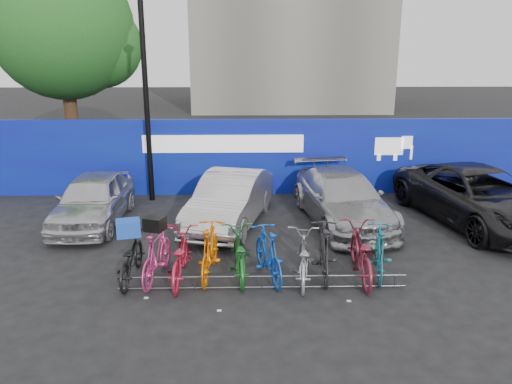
{
  "coord_description": "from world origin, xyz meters",
  "views": [
    {
      "loc": [
        -0.31,
        -9.4,
        4.56
      ],
      "look_at": [
        -0.06,
        2.0,
        1.22
      ],
      "focal_mm": 35.0,
      "sensor_mm": 36.0,
      "label": 1
    }
  ],
  "objects_px": {
    "bike_1": "(157,255)",
    "bike_3": "(210,251)",
    "bike_0": "(131,258)",
    "bike_5": "(268,254)",
    "tree": "(70,32)",
    "bike_6": "(303,258)",
    "bike_9": "(379,251)",
    "car_3": "(479,196)",
    "bike_7": "(324,251)",
    "bike_8": "(360,253)",
    "car_2": "(342,198)",
    "bike_2": "(179,257)",
    "car_0": "(93,199)",
    "bike_rack": "(262,282)",
    "lamppost": "(146,92)",
    "bike_4": "(239,254)",
    "car_1": "(230,200)"
  },
  "relations": [
    {
      "from": "bike_1",
      "to": "bike_3",
      "type": "xyz_separation_m",
      "value": [
        1.06,
        0.11,
        0.03
      ]
    },
    {
      "from": "bike_0",
      "to": "bike_5",
      "type": "xyz_separation_m",
      "value": [
        2.77,
        -0.01,
        0.07
      ]
    },
    {
      "from": "bike_0",
      "to": "tree",
      "type": "bearing_deg",
      "value": -67.08
    },
    {
      "from": "bike_3",
      "to": "bike_6",
      "type": "xyz_separation_m",
      "value": [
        1.88,
        -0.21,
        -0.08
      ]
    },
    {
      "from": "bike_9",
      "to": "car_3",
      "type": "bearing_deg",
      "value": -126.89
    },
    {
      "from": "tree",
      "to": "bike_9",
      "type": "height_order",
      "value": "tree"
    },
    {
      "from": "bike_7",
      "to": "bike_8",
      "type": "height_order",
      "value": "bike_7"
    },
    {
      "from": "car_2",
      "to": "bike_5",
      "type": "xyz_separation_m",
      "value": [
        -2.13,
        -3.35,
        -0.13
      ]
    },
    {
      "from": "bike_8",
      "to": "bike_2",
      "type": "bearing_deg",
      "value": 2.51
    },
    {
      "from": "car_0",
      "to": "bike_2",
      "type": "xyz_separation_m",
      "value": [
        2.7,
        -3.44,
        -0.17
      ]
    },
    {
      "from": "bike_1",
      "to": "bike_8",
      "type": "xyz_separation_m",
      "value": [
        4.12,
        0.01,
        0.01
      ]
    },
    {
      "from": "tree",
      "to": "bike_0",
      "type": "bearing_deg",
      "value": -67.82
    },
    {
      "from": "bike_rack",
      "to": "bike_6",
      "type": "xyz_separation_m",
      "value": [
        0.83,
        0.4,
        0.32
      ]
    },
    {
      "from": "lamppost",
      "to": "bike_4",
      "type": "relative_size",
      "value": 3.28
    },
    {
      "from": "bike_1",
      "to": "car_1",
      "type": "bearing_deg",
      "value": -104.35
    },
    {
      "from": "tree",
      "to": "car_2",
      "type": "distance_m",
      "value": 12.14
    },
    {
      "from": "bike_5",
      "to": "bike_6",
      "type": "distance_m",
      "value": 0.7
    },
    {
      "from": "car_2",
      "to": "bike_8",
      "type": "xyz_separation_m",
      "value": [
        -0.26,
        -3.35,
        -0.13
      ]
    },
    {
      "from": "bike_4",
      "to": "bike_5",
      "type": "height_order",
      "value": "bike_5"
    },
    {
      "from": "car_1",
      "to": "bike_4",
      "type": "relative_size",
      "value": 2.23
    },
    {
      "from": "car_2",
      "to": "bike_5",
      "type": "height_order",
      "value": "car_2"
    },
    {
      "from": "car_2",
      "to": "bike_2",
      "type": "bearing_deg",
      "value": -147.26
    },
    {
      "from": "lamppost",
      "to": "bike_8",
      "type": "height_order",
      "value": "lamppost"
    },
    {
      "from": "car_1",
      "to": "car_2",
      "type": "distance_m",
      "value": 2.99
    },
    {
      "from": "car_3",
      "to": "bike_3",
      "type": "xyz_separation_m",
      "value": [
        -6.93,
        -3.08,
        -0.18
      ]
    },
    {
      "from": "car_3",
      "to": "bike_4",
      "type": "xyz_separation_m",
      "value": [
        -6.33,
        -3.09,
        -0.25
      ]
    },
    {
      "from": "tree",
      "to": "car_3",
      "type": "bearing_deg",
      "value": -28.83
    },
    {
      "from": "bike_4",
      "to": "car_3",
      "type": "bearing_deg",
      "value": -158.55
    },
    {
      "from": "tree",
      "to": "bike_8",
      "type": "height_order",
      "value": "tree"
    },
    {
      "from": "bike_7",
      "to": "car_3",
      "type": "bearing_deg",
      "value": -141.53
    },
    {
      "from": "car_2",
      "to": "bike_4",
      "type": "xyz_separation_m",
      "value": [
        -2.73,
        -3.25,
        -0.18
      ]
    },
    {
      "from": "tree",
      "to": "bike_rack",
      "type": "bearing_deg",
      "value": -57.55
    },
    {
      "from": "car_3",
      "to": "bike_7",
      "type": "relative_size",
      "value": 2.9
    },
    {
      "from": "bike_3",
      "to": "bike_9",
      "type": "distance_m",
      "value": 3.48
    },
    {
      "from": "tree",
      "to": "bike_rack",
      "type": "relative_size",
      "value": 1.39
    },
    {
      "from": "bike_2",
      "to": "bike_8",
      "type": "xyz_separation_m",
      "value": [
        3.66,
        0.04,
        0.04
      ]
    },
    {
      "from": "lamppost",
      "to": "car_2",
      "type": "xyz_separation_m",
      "value": [
        5.47,
        -2.15,
        -2.6
      ]
    },
    {
      "from": "bike_4",
      "to": "bike_7",
      "type": "height_order",
      "value": "bike_7"
    },
    {
      "from": "bike_0",
      "to": "bike_6",
      "type": "height_order",
      "value": "bike_6"
    },
    {
      "from": "car_1",
      "to": "car_0",
      "type": "bearing_deg",
      "value": -167.66
    },
    {
      "from": "car_0",
      "to": "bike_6",
      "type": "xyz_separation_m",
      "value": [
        5.18,
        -3.5,
        -0.19
      ]
    },
    {
      "from": "car_3",
      "to": "bike_2",
      "type": "bearing_deg",
      "value": -169.21
    },
    {
      "from": "bike_rack",
      "to": "car_3",
      "type": "bearing_deg",
      "value": 32.17
    },
    {
      "from": "car_2",
      "to": "bike_7",
      "type": "distance_m",
      "value": 3.42
    },
    {
      "from": "bike_rack",
      "to": "bike_5",
      "type": "relative_size",
      "value": 3.11
    },
    {
      "from": "car_1",
      "to": "bike_6",
      "type": "xyz_separation_m",
      "value": [
        1.55,
        -3.33,
        -0.2
      ]
    },
    {
      "from": "car_1",
      "to": "car_3",
      "type": "bearing_deg",
      "value": 14.61
    },
    {
      "from": "bike_1",
      "to": "bike_2",
      "type": "relative_size",
      "value": 0.92
    },
    {
      "from": "bike_2",
      "to": "bike_8",
      "type": "bearing_deg",
      "value": -178.67
    },
    {
      "from": "bike_5",
      "to": "car_1",
      "type": "bearing_deg",
      "value": -89.0
    }
  ]
}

